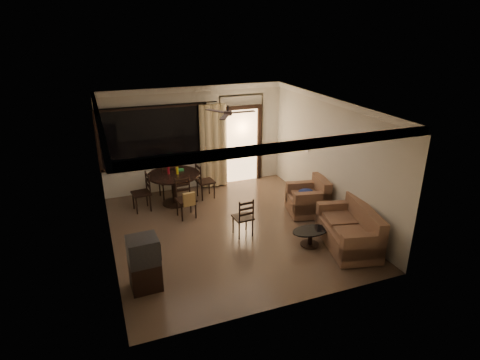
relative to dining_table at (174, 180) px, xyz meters
name	(u,v)px	position (x,y,z in m)	size (l,w,h in m)	color
ground	(229,230)	(0.82, -1.83, -0.64)	(5.50, 5.50, 0.00)	#7F6651
room_shell	(227,129)	(1.41, -0.06, 1.19)	(5.50, 6.70, 5.50)	beige
dining_table	(174,180)	(0.00, 0.00, 0.00)	(1.29, 1.29, 1.03)	black
dining_chair_west	(142,199)	(-0.83, -0.09, -0.35)	(0.46, 0.46, 0.95)	black
dining_chair_east	(205,187)	(0.83, 0.09, -0.35)	(0.46, 0.46, 0.95)	black
dining_chair_south	(186,205)	(0.09, -0.85, -0.33)	(0.46, 0.51, 0.95)	black
dining_chair_north	(168,187)	(-0.09, 0.46, -0.35)	(0.46, 0.46, 0.95)	black
tv_cabinet	(144,263)	(-1.23, -3.27, -0.14)	(0.54, 0.48, 0.99)	black
sofa	(351,231)	(2.93, -3.36, -0.29)	(1.20, 1.77, 0.86)	#4A2822
armchair	(310,199)	(2.92, -1.70, -0.28)	(1.03, 1.03, 0.87)	#4A2822
coffee_table	(310,235)	(2.18, -3.03, -0.41)	(0.79, 0.48, 0.35)	black
side_chair	(243,224)	(1.03, -2.13, -0.37)	(0.42, 0.42, 0.89)	black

